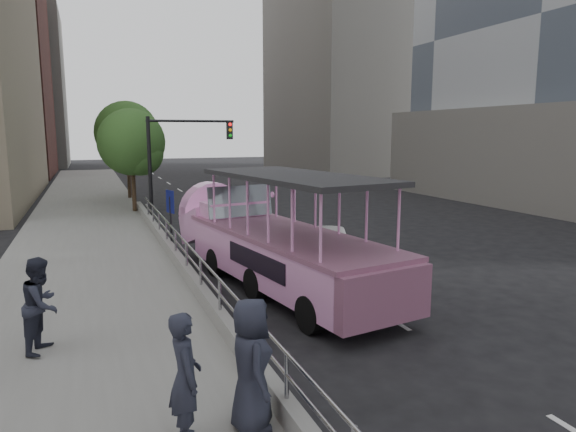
% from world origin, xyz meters
% --- Properties ---
extents(ground, '(160.00, 160.00, 0.00)m').
position_xyz_m(ground, '(0.00, 0.00, 0.00)').
color(ground, black).
extents(sidewalk, '(5.50, 80.00, 0.30)m').
position_xyz_m(sidewalk, '(-5.75, 10.00, 0.15)').
color(sidewalk, gray).
rests_on(sidewalk, ground).
extents(kerb_wall, '(0.24, 30.00, 0.36)m').
position_xyz_m(kerb_wall, '(-3.12, 2.00, 0.48)').
color(kerb_wall, gray).
rests_on(kerb_wall, sidewalk).
extents(guardrail, '(0.07, 22.00, 0.71)m').
position_xyz_m(guardrail, '(-3.12, 2.00, 1.14)').
color(guardrail, '#9F9FA3').
rests_on(guardrail, kerb_wall).
extents(duck_boat, '(4.02, 10.34, 3.35)m').
position_xyz_m(duck_boat, '(-0.73, 1.59, 1.24)').
color(duck_boat, black).
rests_on(duck_boat, ground).
extents(car, '(3.30, 4.57, 1.45)m').
position_xyz_m(car, '(1.50, 2.25, 0.72)').
color(car, silver).
rests_on(car, ground).
extents(pedestrian_near, '(0.47, 0.68, 1.83)m').
position_xyz_m(pedestrian_near, '(-4.56, -5.96, 1.21)').
color(pedestrian_near, '#252837').
rests_on(pedestrian_near, sidewalk).
extents(pedestrian_mid, '(0.96, 1.08, 1.84)m').
position_xyz_m(pedestrian_mid, '(-6.58, -2.01, 1.22)').
color(pedestrian_mid, '#252837').
rests_on(pedestrian_mid, sidewalk).
extents(pedestrian_far, '(0.66, 0.97, 1.90)m').
position_xyz_m(pedestrian_far, '(-3.64, -5.97, 1.25)').
color(pedestrian_far, '#252837').
rests_on(pedestrian_far, sidewalk).
extents(parking_sign, '(0.20, 0.53, 2.46)m').
position_xyz_m(parking_sign, '(-3.00, 5.66, 1.57)').
color(parking_sign, black).
rests_on(parking_sign, ground).
extents(traffic_signal, '(4.20, 0.32, 5.20)m').
position_xyz_m(traffic_signal, '(-1.70, 12.50, 3.50)').
color(traffic_signal, black).
rests_on(traffic_signal, ground).
extents(street_tree_near, '(3.52, 3.52, 5.72)m').
position_xyz_m(street_tree_near, '(-3.30, 15.93, 3.82)').
color(street_tree_near, '#322217').
rests_on(street_tree_near, ground).
extents(street_tree_far, '(3.97, 3.97, 6.45)m').
position_xyz_m(street_tree_far, '(-3.10, 21.93, 4.31)').
color(street_tree_far, '#322217').
rests_on(street_tree_far, ground).
extents(midrise_stone_a, '(20.00, 20.00, 32.00)m').
position_xyz_m(midrise_stone_a, '(26.00, 42.00, 16.00)').
color(midrise_stone_a, slate).
rests_on(midrise_stone_a, ground).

